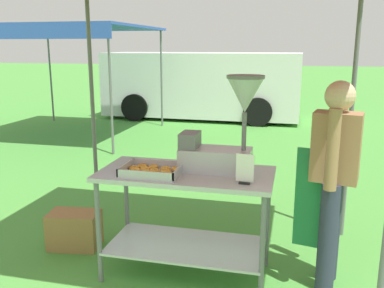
# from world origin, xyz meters

# --- Properties ---
(ground_plane) EXTENTS (70.00, 70.00, 0.00)m
(ground_plane) POSITION_xyz_m (0.00, 6.00, 0.00)
(ground_plane) COLOR #478E38
(donut_cart) EXTENTS (1.37, 0.68, 0.88)m
(donut_cart) POSITION_xyz_m (0.10, 1.00, 0.64)
(donut_cart) COLOR #B7B7BC
(donut_cart) RESTS_ON ground
(donut_tray) EXTENTS (0.45, 0.34, 0.07)m
(donut_tray) POSITION_xyz_m (-0.14, 0.88, 0.90)
(donut_tray) COLOR #B7B7BC
(donut_tray) RESTS_ON donut_cart
(donut_fryer) EXTENTS (0.64, 0.29, 0.76)m
(donut_fryer) POSITION_xyz_m (0.40, 1.09, 1.19)
(donut_fryer) COLOR #B7B7BC
(donut_fryer) RESTS_ON donut_cart
(menu_sign) EXTENTS (0.13, 0.05, 0.22)m
(menu_sign) POSITION_xyz_m (0.59, 0.82, 0.97)
(menu_sign) COLOR black
(menu_sign) RESTS_ON donut_cart
(vendor) EXTENTS (0.46, 0.54, 1.61)m
(vendor) POSITION_xyz_m (1.22, 1.12, 0.90)
(vendor) COLOR #2D3347
(vendor) RESTS_ON ground
(supply_crate) EXTENTS (0.49, 0.35, 0.34)m
(supply_crate) POSITION_xyz_m (-1.03, 1.21, 0.17)
(supply_crate) COLOR olive
(supply_crate) RESTS_ON ground
(van_white) EXTENTS (5.04, 2.16, 1.69)m
(van_white) POSITION_xyz_m (-1.47, 8.82, 0.88)
(van_white) COLOR white
(van_white) RESTS_ON ground
(neighbour_tent) EXTENTS (3.10, 3.03, 2.25)m
(neighbour_tent) POSITION_xyz_m (-3.59, 5.91, 2.18)
(neighbour_tent) COLOR slate
(neighbour_tent) RESTS_ON ground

